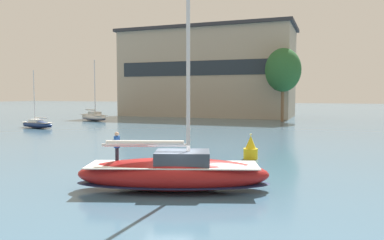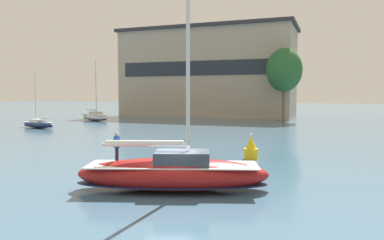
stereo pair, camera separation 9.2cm
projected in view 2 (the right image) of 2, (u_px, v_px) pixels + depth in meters
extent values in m
plane|color=#42667F|center=(173.00, 190.00, 20.53)|extent=(400.00, 400.00, 0.00)
cube|color=tan|center=(208.00, 74.00, 88.53)|extent=(39.54, 15.45, 19.71)
cube|color=#1E2833|center=(197.00, 68.00, 81.18)|extent=(35.59, 0.10, 3.15)
cube|color=#2D2D33|center=(208.00, 31.00, 87.82)|extent=(40.74, 16.65, 0.70)
cylinder|color=brown|center=(284.00, 102.00, 71.45)|extent=(0.60, 0.60, 7.53)
ellipsoid|color=#285B2D|center=(284.00, 70.00, 71.02)|extent=(6.78, 6.78, 8.29)
ellipsoid|color=maroon|center=(173.00, 174.00, 20.47)|extent=(10.90, 6.15, 1.79)
ellipsoid|color=#19234C|center=(173.00, 183.00, 20.50)|extent=(11.01, 6.22, 0.21)
cube|color=silver|center=(173.00, 165.00, 20.43)|extent=(9.55, 5.30, 0.06)
cube|color=#333D4C|center=(182.00, 158.00, 20.39)|extent=(3.45, 2.89, 0.74)
cylinder|color=silver|center=(188.00, 43.00, 19.94)|extent=(0.21, 0.21, 13.14)
cylinder|color=silver|center=(145.00, 145.00, 20.41)|extent=(4.54, 1.68, 0.18)
cylinder|color=white|center=(145.00, 143.00, 20.40)|extent=(4.12, 1.63, 0.29)
cylinder|color=#232838|center=(117.00, 155.00, 20.86)|extent=(0.25, 0.25, 0.85)
cylinder|color=#1E4CA5|center=(117.00, 142.00, 20.81)|extent=(0.43, 0.43, 0.65)
sphere|color=tan|center=(117.00, 134.00, 20.77)|extent=(0.24, 0.24, 0.24)
ellipsoid|color=navy|center=(38.00, 124.00, 57.83)|extent=(6.61, 2.74, 1.09)
ellipsoid|color=#19234C|center=(38.00, 126.00, 57.85)|extent=(6.68, 2.77, 0.13)
cube|color=beige|center=(38.00, 122.00, 57.81)|extent=(5.81, 2.34, 0.06)
cube|color=silver|center=(37.00, 121.00, 57.94)|extent=(1.96, 1.51, 0.45)
cylinder|color=silver|center=(35.00, 96.00, 57.77)|extent=(0.13, 0.13, 8.02)
cylinder|color=silver|center=(42.00, 118.00, 57.31)|extent=(2.87, 0.54, 0.11)
cylinder|color=white|center=(42.00, 118.00, 57.30)|extent=(2.60, 0.56, 0.17)
ellipsoid|color=silver|center=(95.00, 117.00, 73.56)|extent=(8.67, 5.84, 1.44)
ellipsoid|color=#19234C|center=(95.00, 119.00, 73.58)|extent=(8.76, 5.90, 0.17)
cube|color=beige|center=(95.00, 115.00, 73.53)|extent=(7.59, 5.06, 0.06)
cube|color=beige|center=(96.00, 113.00, 73.20)|extent=(2.86, 2.53, 0.59)
cylinder|color=silver|center=(96.00, 88.00, 72.66)|extent=(0.17, 0.17, 10.61)
cylinder|color=silver|center=(91.00, 110.00, 74.36)|extent=(3.50, 1.80, 0.14)
cylinder|color=white|center=(91.00, 110.00, 74.35)|extent=(3.19, 1.71, 0.23)
cylinder|color=yellow|center=(251.00, 154.00, 30.38)|extent=(1.15, 1.15, 0.86)
cone|color=yellow|center=(251.00, 142.00, 30.32)|extent=(0.86, 0.86, 1.05)
sphere|color=#F2F266|center=(251.00, 135.00, 30.27)|extent=(0.16, 0.16, 0.16)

